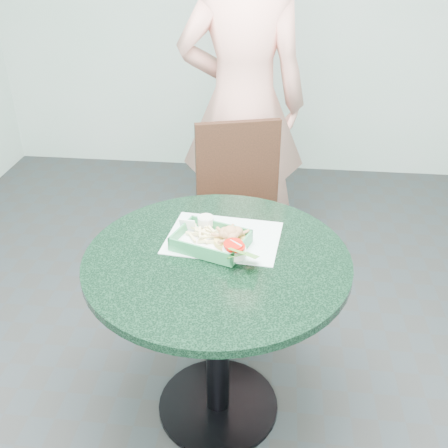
# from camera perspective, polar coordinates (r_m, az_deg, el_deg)

# --- Properties ---
(floor) EXTENTS (4.00, 5.00, 0.02)m
(floor) POSITION_cam_1_polar(r_m,az_deg,el_deg) (2.36, -0.64, -19.19)
(floor) COLOR #303335
(floor) RESTS_ON ground
(cafe_table) EXTENTS (0.94, 0.94, 0.75)m
(cafe_table) POSITION_cam_1_polar(r_m,az_deg,el_deg) (1.95, -0.74, -8.09)
(cafe_table) COLOR black
(cafe_table) RESTS_ON floor
(dining_chair) EXTENTS (0.43, 0.43, 0.93)m
(dining_chair) POSITION_cam_1_polar(r_m,az_deg,el_deg) (2.68, 1.26, 2.29)
(dining_chair) COLOR #5C2E1A
(dining_chair) RESTS_ON floor
(diner_person) EXTENTS (0.88, 0.61, 2.33)m
(diner_person) POSITION_cam_1_polar(r_m,az_deg,el_deg) (2.78, 2.12, 17.28)
(diner_person) COLOR #F0A391
(diner_person) RESTS_ON floor
(placemat) EXTENTS (0.44, 0.35, 0.00)m
(placemat) POSITION_cam_1_polar(r_m,az_deg,el_deg) (1.95, -0.06, -1.99)
(placemat) COLOR silver
(placemat) RESTS_ON cafe_table
(food_basket) EXTENTS (0.25, 0.18, 0.05)m
(food_basket) POSITION_cam_1_polar(r_m,az_deg,el_deg) (1.89, -1.43, -2.58)
(food_basket) COLOR #2C8A4E
(food_basket) RESTS_ON placemat
(crab_sandwich) EXTENTS (0.12, 0.12, 0.07)m
(crab_sandwich) POSITION_cam_1_polar(r_m,az_deg,el_deg) (1.89, 0.59, -1.38)
(crab_sandwich) COLOR tan
(crab_sandwich) RESTS_ON food_basket
(fries_pile) EXTENTS (0.13, 0.13, 0.04)m
(fries_pile) POSITION_cam_1_polar(r_m,az_deg,el_deg) (1.91, -2.77, -1.54)
(fries_pile) COLOR #FBE799
(fries_pile) RESTS_ON food_basket
(sauce_ramekin) EXTENTS (0.06, 0.06, 0.03)m
(sauce_ramekin) POSITION_cam_1_polar(r_m,az_deg,el_deg) (1.95, -2.96, -0.29)
(sauce_ramekin) COLOR white
(sauce_ramekin) RESTS_ON food_basket
(garnish_cup) EXTENTS (0.12, 0.12, 0.05)m
(garnish_cup) POSITION_cam_1_polar(r_m,az_deg,el_deg) (1.83, 2.00, -2.91)
(garnish_cup) COLOR white
(garnish_cup) RESTS_ON food_basket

